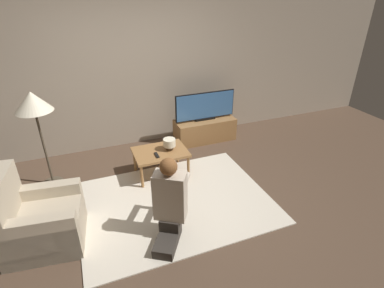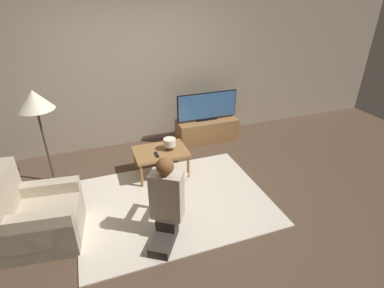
{
  "view_description": "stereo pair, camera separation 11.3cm",
  "coord_description": "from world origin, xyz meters",
  "px_view_note": "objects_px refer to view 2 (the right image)",
  "views": [
    {
      "loc": [
        -0.95,
        -2.98,
        2.51
      ],
      "look_at": [
        0.43,
        0.5,
        0.54
      ],
      "focal_mm": 28.0,
      "sensor_mm": 36.0,
      "label": 1
    },
    {
      "loc": [
        -0.84,
        -3.02,
        2.51
      ],
      "look_at": [
        0.43,
        0.5,
        0.54
      ],
      "focal_mm": 28.0,
      "sensor_mm": 36.0,
      "label": 2
    }
  ],
  "objects_px": {
    "armchair": "(38,219)",
    "person_kneeling": "(167,200)",
    "floor_lamp": "(35,104)",
    "tv": "(207,106)",
    "coffee_table": "(161,153)",
    "table_lamp": "(170,143)"
  },
  "relations": [
    {
      "from": "coffee_table",
      "to": "table_lamp",
      "type": "bearing_deg",
      "value": -2.01
    },
    {
      "from": "coffee_table",
      "to": "floor_lamp",
      "type": "xyz_separation_m",
      "value": [
        -1.52,
        0.34,
        0.83
      ]
    },
    {
      "from": "armchair",
      "to": "table_lamp",
      "type": "distance_m",
      "value": 1.93
    },
    {
      "from": "person_kneeling",
      "to": "armchair",
      "type": "bearing_deg",
      "value": 15.28
    },
    {
      "from": "armchair",
      "to": "table_lamp",
      "type": "bearing_deg",
      "value": -56.96
    },
    {
      "from": "floor_lamp",
      "to": "armchair",
      "type": "height_order",
      "value": "floor_lamp"
    },
    {
      "from": "floor_lamp",
      "to": "person_kneeling",
      "type": "relative_size",
      "value": 1.38
    },
    {
      "from": "armchair",
      "to": "tv",
      "type": "bearing_deg",
      "value": -50.7
    },
    {
      "from": "table_lamp",
      "to": "armchair",
      "type": "bearing_deg",
      "value": -154.38
    },
    {
      "from": "tv",
      "to": "table_lamp",
      "type": "distance_m",
      "value": 1.25
    },
    {
      "from": "coffee_table",
      "to": "person_kneeling",
      "type": "bearing_deg",
      "value": -101.42
    },
    {
      "from": "tv",
      "to": "floor_lamp",
      "type": "height_order",
      "value": "floor_lamp"
    },
    {
      "from": "tv",
      "to": "armchair",
      "type": "height_order",
      "value": "tv"
    },
    {
      "from": "coffee_table",
      "to": "person_kneeling",
      "type": "height_order",
      "value": "person_kneeling"
    },
    {
      "from": "floor_lamp",
      "to": "person_kneeling",
      "type": "xyz_separation_m",
      "value": [
        1.26,
        -1.59,
        -0.69
      ]
    },
    {
      "from": "tv",
      "to": "coffee_table",
      "type": "distance_m",
      "value": 1.38
    },
    {
      "from": "tv",
      "to": "coffee_table",
      "type": "bearing_deg",
      "value": -142.57
    },
    {
      "from": "armchair",
      "to": "person_kneeling",
      "type": "relative_size",
      "value": 0.9
    },
    {
      "from": "armchair",
      "to": "person_kneeling",
      "type": "xyz_separation_m",
      "value": [
        1.33,
        -0.42,
        0.21
      ]
    },
    {
      "from": "coffee_table",
      "to": "table_lamp",
      "type": "distance_m",
      "value": 0.2
    },
    {
      "from": "armchair",
      "to": "floor_lamp",
      "type": "bearing_deg",
      "value": 4.13
    },
    {
      "from": "floor_lamp",
      "to": "tv",
      "type": "bearing_deg",
      "value": 10.43
    }
  ]
}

